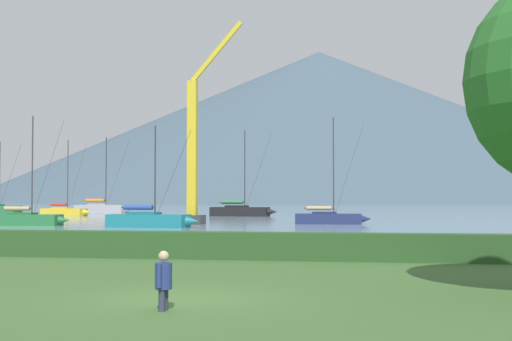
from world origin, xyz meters
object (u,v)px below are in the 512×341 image
(person_seated_viewer, at_px, (164,278))
(sailboat_slip_2, at_px, (241,211))
(sailboat_slip_3, at_px, (102,208))
(sailboat_slip_0, at_px, (27,219))
(dock_crane, at_px, (194,160))
(sailboat_slip_6, at_px, (329,218))
(sailboat_slip_4, at_px, (150,219))
(sailboat_slip_7, at_px, (65,211))

(person_seated_viewer, bearing_deg, sailboat_slip_2, 104.99)
(sailboat_slip_3, bearing_deg, sailboat_slip_0, -69.02)
(sailboat_slip_0, xyz_separation_m, dock_crane, (13.15, 4.84, 5.02))
(sailboat_slip_3, relative_size, sailboat_slip_6, 1.18)
(person_seated_viewer, distance_m, dock_crane, 48.40)
(sailboat_slip_3, xyz_separation_m, dock_crane, (24.05, -38.92, 4.84))
(sailboat_slip_4, xyz_separation_m, dock_crane, (1.86, 6.60, 4.98))
(sailboat_slip_7, bearing_deg, sailboat_slip_0, -62.29)
(sailboat_slip_3, xyz_separation_m, sailboat_slip_6, (35.65, -36.35, -0.18))
(sailboat_slip_3, distance_m, sailboat_slip_4, 50.65)
(sailboat_slip_0, bearing_deg, sailboat_slip_2, 66.24)
(sailboat_slip_6, bearing_deg, sailboat_slip_3, 129.72)
(sailboat_slip_0, height_order, sailboat_slip_6, sailboat_slip_6)
(sailboat_slip_2, xyz_separation_m, sailboat_slip_4, (-0.80, -33.37, -0.09))
(sailboat_slip_0, xyz_separation_m, sailboat_slip_7, (-10.64, 30.43, 0.01))
(sailboat_slip_3, bearing_deg, sailboat_slip_4, -57.02)
(sailboat_slip_6, height_order, person_seated_viewer, sailboat_slip_6)
(dock_crane, bearing_deg, sailboat_slip_6, 12.53)
(sailboat_slip_7, bearing_deg, person_seated_viewer, -55.44)
(sailboat_slip_6, height_order, dock_crane, dock_crane)
(sailboat_slip_3, relative_size, dock_crane, 0.63)
(sailboat_slip_0, relative_size, dock_crane, 0.52)
(sailboat_slip_7, distance_m, dock_crane, 35.30)
(sailboat_slip_3, relative_size, sailboat_slip_7, 1.15)
(sailboat_slip_4, height_order, person_seated_viewer, sailboat_slip_4)
(sailboat_slip_3, distance_m, dock_crane, 46.01)
(sailboat_slip_4, xyz_separation_m, sailboat_slip_7, (-21.93, 32.19, -0.03))
(sailboat_slip_7, xyz_separation_m, dock_crane, (23.79, -25.59, 5.01))
(sailboat_slip_3, xyz_separation_m, person_seated_viewer, (35.71, -85.65, -0.06))
(sailboat_slip_6, bearing_deg, person_seated_viewer, -94.65)
(sailboat_slip_4, height_order, sailboat_slip_6, sailboat_slip_6)
(sailboat_slip_0, distance_m, dock_crane, 14.89)
(dock_crane, bearing_deg, sailboat_slip_0, -159.81)
(sailboat_slip_2, xyz_separation_m, sailboat_slip_6, (12.66, -24.19, -0.13))
(sailboat_slip_0, bearing_deg, person_seated_viewer, -62.18)
(sailboat_slip_4, xyz_separation_m, sailboat_slip_6, (13.46, 9.18, -0.04))
(sailboat_slip_6, relative_size, dock_crane, 0.53)
(sailboat_slip_3, distance_m, sailboat_slip_7, 13.34)
(sailboat_slip_4, relative_size, person_seated_viewer, 6.42)
(sailboat_slip_6, bearing_deg, sailboat_slip_2, 112.90)
(sailboat_slip_2, distance_m, sailboat_slip_7, 22.75)
(sailboat_slip_6, distance_m, person_seated_viewer, 49.30)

